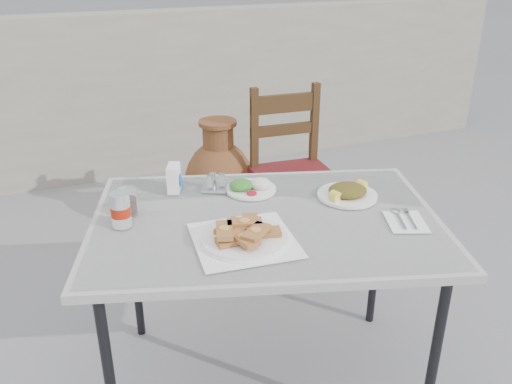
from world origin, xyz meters
name	(u,v)px	position (x,y,z in m)	size (l,w,h in m)	color
ground	(294,374)	(0.00, 0.00, 0.00)	(80.00, 80.00, 0.00)	slate
cafe_table	(266,230)	(-0.12, 0.02, 0.70)	(1.43, 1.17, 0.75)	black
pide_plate	(244,232)	(-0.25, -0.10, 0.78)	(0.36, 0.36, 0.07)	white
salad_rice_plate	(250,186)	(-0.09, 0.26, 0.77)	(0.20, 0.20, 0.05)	white
salad_chopped_plate	(348,192)	(0.23, 0.07, 0.77)	(0.23, 0.23, 0.05)	white
soda_can	(121,210)	(-0.61, 0.15, 0.82)	(0.07, 0.07, 0.12)	white
cola_glass	(128,203)	(-0.57, 0.24, 0.80)	(0.07, 0.07, 0.10)	white
napkin_holder	(174,178)	(-0.37, 0.37, 0.81)	(0.08, 0.10, 0.11)	white
condiment_caddy	(215,184)	(-0.22, 0.32, 0.78)	(0.12, 0.11, 0.07)	#BABAC1
cutlery_napkin	(404,220)	(0.32, -0.18, 0.76)	(0.18, 0.20, 0.01)	white
chair	(293,173)	(0.42, 0.93, 0.49)	(0.45, 0.45, 0.95)	#36230E
terracotta_urn	(220,184)	(0.10, 1.26, 0.34)	(0.42, 0.42, 0.73)	brown
back_wall	(154,94)	(0.00, 2.50, 0.60)	(6.00, 0.25, 1.20)	#A19586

